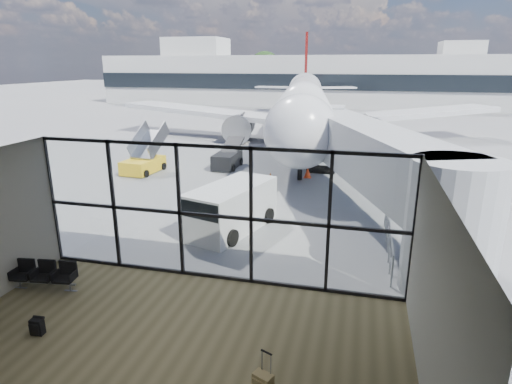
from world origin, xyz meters
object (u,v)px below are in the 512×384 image
at_px(service_van, 230,208).
at_px(belt_loader, 228,159).
at_px(seating_row, 45,273).
at_px(airliner, 304,103).
at_px(backpack, 37,327).
at_px(mobile_stairs, 144,163).

relative_size(service_van, belt_loader, 1.25).
bearing_deg(belt_loader, service_van, -72.42).
xyz_separation_m(seating_row, airliner, (3.82, 30.58, 2.72)).
distance_m(backpack, belt_loader, 19.22).
relative_size(seating_row, backpack, 4.20).
bearing_deg(airliner, seating_row, -104.54).
height_order(airliner, belt_loader, airliner).
height_order(backpack, belt_loader, belt_loader).
height_order(backpack, mobile_stairs, mobile_stairs).
height_order(backpack, airliner, airliner).
bearing_deg(service_van, backpack, -91.71).
height_order(service_van, mobile_stairs, mobile_stairs).
bearing_deg(service_van, seating_row, -107.89).
bearing_deg(belt_loader, seating_row, -92.59).
height_order(seating_row, backpack, seating_row).
bearing_deg(backpack, mobile_stairs, 105.51).
height_order(airliner, mobile_stairs, airliner).
distance_m(seating_row, backpack, 2.62).
height_order(seating_row, mobile_stairs, mobile_stairs).
bearing_deg(airliner, mobile_stairs, -124.23).
xyz_separation_m(seating_row, backpack, (1.47, -2.15, -0.27)).
xyz_separation_m(backpack, service_van, (2.71, 8.27, 0.77)).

